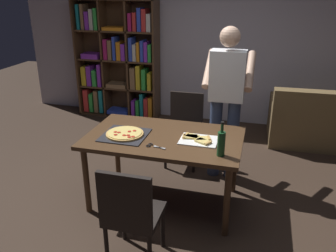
{
  "coord_description": "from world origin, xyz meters",
  "views": [
    {
      "loc": [
        0.87,
        -3.04,
        2.14
      ],
      "look_at": [
        0.0,
        0.15,
        0.8
      ],
      "focal_mm": 37.25,
      "sensor_mm": 36.0,
      "label": 1
    }
  ],
  "objects_px": {
    "chair_far_side": "(185,124)",
    "person_serving_pizza": "(226,95)",
    "dining_table": "(164,143)",
    "chair_near_camera": "(131,212)",
    "bookshelf": "(119,62)",
    "couch": "(332,125)",
    "kitchen_scissors": "(153,146)",
    "wine_bottle": "(221,143)",
    "pepperoni_pizza_on_tray": "(125,134)"
  },
  "relations": [
    {
      "from": "chair_far_side",
      "to": "couch",
      "type": "bearing_deg",
      "value": 28.64
    },
    {
      "from": "chair_near_camera",
      "to": "chair_far_side",
      "type": "height_order",
      "value": "same"
    },
    {
      "from": "dining_table",
      "to": "wine_bottle",
      "type": "height_order",
      "value": "wine_bottle"
    },
    {
      "from": "chair_near_camera",
      "to": "bookshelf",
      "type": "xyz_separation_m",
      "value": [
        -1.47,
        3.32,
        0.42
      ]
    },
    {
      "from": "dining_table",
      "to": "pepperoni_pizza_on_tray",
      "type": "height_order",
      "value": "pepperoni_pizza_on_tray"
    },
    {
      "from": "chair_near_camera",
      "to": "pepperoni_pizza_on_tray",
      "type": "height_order",
      "value": "chair_near_camera"
    },
    {
      "from": "couch",
      "to": "bookshelf",
      "type": "relative_size",
      "value": 0.89
    },
    {
      "from": "chair_near_camera",
      "to": "couch",
      "type": "bearing_deg",
      "value": 57.05
    },
    {
      "from": "wine_bottle",
      "to": "kitchen_scissors",
      "type": "xyz_separation_m",
      "value": [
        -0.63,
        0.02,
        -0.11
      ]
    },
    {
      "from": "chair_near_camera",
      "to": "person_serving_pizza",
      "type": "relative_size",
      "value": 0.51
    },
    {
      "from": "bookshelf",
      "to": "person_serving_pizza",
      "type": "relative_size",
      "value": 1.11
    },
    {
      "from": "wine_bottle",
      "to": "chair_near_camera",
      "type": "bearing_deg",
      "value": -131.3
    },
    {
      "from": "pepperoni_pizza_on_tray",
      "to": "kitchen_scissors",
      "type": "height_order",
      "value": "pepperoni_pizza_on_tray"
    },
    {
      "from": "chair_far_side",
      "to": "couch",
      "type": "xyz_separation_m",
      "value": [
        1.9,
        1.04,
        -0.21
      ]
    },
    {
      "from": "dining_table",
      "to": "person_serving_pizza",
      "type": "bearing_deg",
      "value": 54.57
    },
    {
      "from": "pepperoni_pizza_on_tray",
      "to": "wine_bottle",
      "type": "bearing_deg",
      "value": -10.73
    },
    {
      "from": "dining_table",
      "to": "wine_bottle",
      "type": "relative_size",
      "value": 4.86
    },
    {
      "from": "bookshelf",
      "to": "wine_bottle",
      "type": "relative_size",
      "value": 6.17
    },
    {
      "from": "chair_near_camera",
      "to": "bookshelf",
      "type": "relative_size",
      "value": 0.46
    },
    {
      "from": "person_serving_pizza",
      "to": "wine_bottle",
      "type": "bearing_deg",
      "value": -85.62
    },
    {
      "from": "wine_bottle",
      "to": "person_serving_pizza",
      "type": "bearing_deg",
      "value": 94.38
    },
    {
      "from": "wine_bottle",
      "to": "kitchen_scissors",
      "type": "distance_m",
      "value": 0.64
    },
    {
      "from": "bookshelf",
      "to": "kitchen_scissors",
      "type": "height_order",
      "value": "bookshelf"
    },
    {
      "from": "wine_bottle",
      "to": "dining_table",
      "type": "bearing_deg",
      "value": 155.44
    },
    {
      "from": "couch",
      "to": "wine_bottle",
      "type": "height_order",
      "value": "wine_bottle"
    },
    {
      "from": "person_serving_pizza",
      "to": "chair_near_camera",
      "type": "bearing_deg",
      "value": -107.17
    },
    {
      "from": "chair_far_side",
      "to": "person_serving_pizza",
      "type": "bearing_deg",
      "value": -23.05
    },
    {
      "from": "chair_far_side",
      "to": "bookshelf",
      "type": "relative_size",
      "value": 0.46
    },
    {
      "from": "couch",
      "to": "person_serving_pizza",
      "type": "distance_m",
      "value": 2.0
    },
    {
      "from": "bookshelf",
      "to": "person_serving_pizza",
      "type": "height_order",
      "value": "bookshelf"
    },
    {
      "from": "dining_table",
      "to": "person_serving_pizza",
      "type": "relative_size",
      "value": 0.88
    },
    {
      "from": "dining_table",
      "to": "chair_far_side",
      "type": "height_order",
      "value": "chair_far_side"
    },
    {
      "from": "chair_near_camera",
      "to": "person_serving_pizza",
      "type": "xyz_separation_m",
      "value": [
        0.52,
        1.68,
        0.49
      ]
    },
    {
      "from": "chair_near_camera",
      "to": "dining_table",
      "type": "bearing_deg",
      "value": 90.0
    },
    {
      "from": "pepperoni_pizza_on_tray",
      "to": "wine_bottle",
      "type": "relative_size",
      "value": 1.37
    },
    {
      "from": "bookshelf",
      "to": "pepperoni_pizza_on_tray",
      "type": "xyz_separation_m",
      "value": [
        1.09,
        -2.46,
        -0.17
      ]
    },
    {
      "from": "chair_near_camera",
      "to": "couch",
      "type": "height_order",
      "value": "chair_near_camera"
    },
    {
      "from": "kitchen_scissors",
      "to": "wine_bottle",
      "type": "bearing_deg",
      "value": -1.4
    },
    {
      "from": "couch",
      "to": "wine_bottle",
      "type": "distance_m",
      "value": 2.67
    },
    {
      "from": "chair_far_side",
      "to": "couch",
      "type": "distance_m",
      "value": 2.18
    },
    {
      "from": "chair_near_camera",
      "to": "chair_far_side",
      "type": "distance_m",
      "value": 1.9
    },
    {
      "from": "person_serving_pizza",
      "to": "chair_far_side",
      "type": "bearing_deg",
      "value": 156.95
    },
    {
      "from": "dining_table",
      "to": "person_serving_pizza",
      "type": "xyz_separation_m",
      "value": [
        0.52,
        0.73,
        0.33
      ]
    },
    {
      "from": "person_serving_pizza",
      "to": "kitchen_scissors",
      "type": "xyz_separation_m",
      "value": [
        -0.55,
        -0.98,
        -0.24
      ]
    },
    {
      "from": "chair_near_camera",
      "to": "pepperoni_pizza_on_tray",
      "type": "relative_size",
      "value": 2.07
    },
    {
      "from": "dining_table",
      "to": "kitchen_scissors",
      "type": "height_order",
      "value": "kitchen_scissors"
    },
    {
      "from": "couch",
      "to": "wine_bottle",
      "type": "bearing_deg",
      "value": -120.08
    },
    {
      "from": "chair_far_side",
      "to": "person_serving_pizza",
      "type": "relative_size",
      "value": 0.51
    },
    {
      "from": "couch",
      "to": "bookshelf",
      "type": "xyz_separation_m",
      "value": [
        -3.37,
        0.39,
        0.63
      ]
    },
    {
      "from": "dining_table",
      "to": "pepperoni_pizza_on_tray",
      "type": "bearing_deg",
      "value": -167.15
    }
  ]
}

